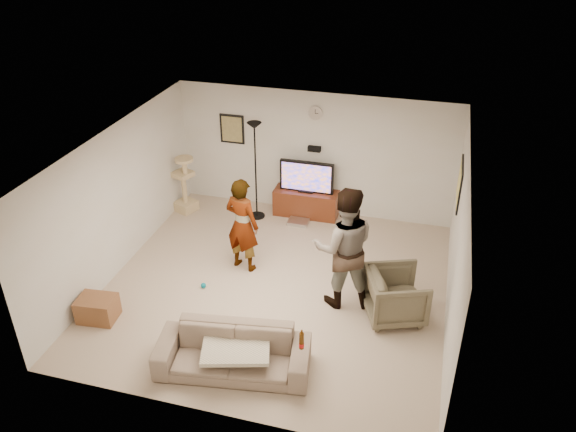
% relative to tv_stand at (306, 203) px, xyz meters
% --- Properties ---
extents(floor, '(5.50, 5.50, 0.02)m').
position_rel_tv_stand_xyz_m(floor, '(0.10, -2.50, -0.28)').
color(floor, tan).
rests_on(floor, ground).
extents(ceiling, '(5.50, 5.50, 0.02)m').
position_rel_tv_stand_xyz_m(ceiling, '(0.10, -2.50, 2.24)').
color(ceiling, white).
rests_on(ceiling, wall_back).
extents(wall_back, '(5.50, 0.04, 2.50)m').
position_rel_tv_stand_xyz_m(wall_back, '(0.10, 0.25, 0.98)').
color(wall_back, white).
rests_on(wall_back, floor).
extents(wall_front, '(5.50, 0.04, 2.50)m').
position_rel_tv_stand_xyz_m(wall_front, '(0.10, -5.25, 0.98)').
color(wall_front, white).
rests_on(wall_front, floor).
extents(wall_left, '(0.04, 5.50, 2.50)m').
position_rel_tv_stand_xyz_m(wall_left, '(-2.65, -2.50, 0.98)').
color(wall_left, white).
rests_on(wall_left, floor).
extents(wall_right, '(0.04, 5.50, 2.50)m').
position_rel_tv_stand_xyz_m(wall_right, '(2.85, -2.50, 0.98)').
color(wall_right, white).
rests_on(wall_right, floor).
extents(wall_clock, '(0.26, 0.04, 0.26)m').
position_rel_tv_stand_xyz_m(wall_clock, '(0.10, 0.22, 1.83)').
color(wall_clock, silver).
rests_on(wall_clock, wall_back).
extents(wall_speaker, '(0.25, 0.10, 0.10)m').
position_rel_tv_stand_xyz_m(wall_speaker, '(0.10, 0.19, 1.11)').
color(wall_speaker, black).
rests_on(wall_speaker, wall_back).
extents(picture_back, '(0.42, 0.03, 0.52)m').
position_rel_tv_stand_xyz_m(picture_back, '(-1.60, 0.23, 1.33)').
color(picture_back, olive).
rests_on(picture_back, wall_back).
extents(picture_right, '(0.03, 0.78, 0.62)m').
position_rel_tv_stand_xyz_m(picture_right, '(2.83, -0.90, 1.23)').
color(picture_right, '#F0D36C').
rests_on(picture_right, wall_right).
extents(tv_stand, '(1.29, 0.45, 0.54)m').
position_rel_tv_stand_xyz_m(tv_stand, '(0.00, 0.00, 0.00)').
color(tv_stand, '#4B2010').
rests_on(tv_stand, floor).
extents(console_box, '(0.40, 0.30, 0.07)m').
position_rel_tv_stand_xyz_m(console_box, '(-0.06, -0.40, -0.23)').
color(console_box, '#BDBDBD').
rests_on(console_box, floor).
extents(tv, '(1.07, 0.08, 0.64)m').
position_rel_tv_stand_xyz_m(tv, '(0.00, 0.00, 0.59)').
color(tv, black).
rests_on(tv, tv_stand).
extents(tv_screen, '(0.99, 0.01, 0.56)m').
position_rel_tv_stand_xyz_m(tv_screen, '(0.00, -0.04, 0.59)').
color(tv_screen, orange).
rests_on(tv_screen, tv).
extents(floor_lamp, '(0.32, 0.32, 2.00)m').
position_rel_tv_stand_xyz_m(floor_lamp, '(-0.94, -0.33, 0.73)').
color(floor_lamp, black).
rests_on(floor_lamp, floor).
extents(cat_tree, '(0.50, 0.50, 1.21)m').
position_rel_tv_stand_xyz_m(cat_tree, '(-2.43, -0.47, 0.33)').
color(cat_tree, tan).
rests_on(cat_tree, floor).
extents(person_left, '(0.70, 0.55, 1.70)m').
position_rel_tv_stand_xyz_m(person_left, '(-0.61, -2.09, 0.58)').
color(person_left, '#A5A5BD').
rests_on(person_left, floor).
extents(person_right, '(1.15, 1.00, 2.01)m').
position_rel_tv_stand_xyz_m(person_right, '(1.21, -2.58, 0.74)').
color(person_right, '#335C98').
rests_on(person_right, floor).
extents(sofa, '(2.17, 1.11, 0.61)m').
position_rel_tv_stand_xyz_m(sofa, '(0.07, -4.46, 0.03)').
color(sofa, '#7A6758').
rests_on(sofa, floor).
extents(throw_blanket, '(1.06, 0.92, 0.06)m').
position_rel_tv_stand_xyz_m(throw_blanket, '(0.12, -4.46, 0.14)').
color(throw_blanket, beige).
rests_on(throw_blanket, sofa).
extents(beer_bottle, '(0.06, 0.06, 0.25)m').
position_rel_tv_stand_xyz_m(beer_bottle, '(1.03, -4.46, 0.46)').
color(beer_bottle, '#492506').
rests_on(beer_bottle, sofa).
extents(armchair, '(1.11, 1.10, 0.79)m').
position_rel_tv_stand_xyz_m(armchair, '(2.07, -2.74, 0.13)').
color(armchair, brown).
rests_on(armchair, floor).
extents(side_table, '(0.61, 0.48, 0.38)m').
position_rel_tv_stand_xyz_m(side_table, '(-2.30, -4.00, -0.08)').
color(side_table, brown).
rests_on(side_table, floor).
extents(toy_ball, '(0.09, 0.09, 0.09)m').
position_rel_tv_stand_xyz_m(toy_ball, '(-1.05, -2.85, -0.22)').
color(toy_ball, '#066B80').
rests_on(toy_ball, floor).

